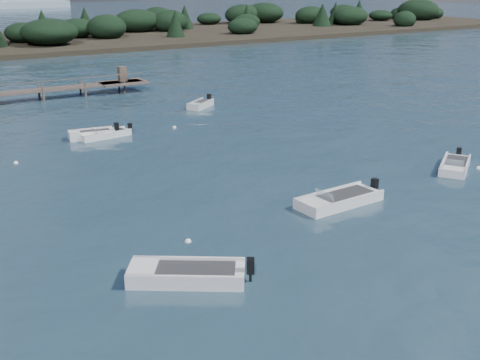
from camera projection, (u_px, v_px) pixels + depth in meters
ground at (55, 79)px, 72.41m from camera, size 400.00×400.00×0.00m
dinghy_mid_grey at (187, 277)px, 24.88m from camera, size 4.99×4.16×1.31m
tender_far_grey_b at (201, 106)px, 57.06m from camera, size 3.43×2.90×1.24m
dinghy_mid_white_a at (339, 201)px, 33.11m from camera, size 5.46×2.13×1.27m
dinghy_extra_a at (105, 136)px, 46.61m from camera, size 4.33×1.65×1.07m
dinghy_mid_white_b at (455, 167)px, 39.05m from camera, size 4.39×3.67×1.13m
tender_far_white at (92, 136)px, 46.43m from camera, size 3.90×1.90×1.31m
buoy_c at (188, 242)px, 28.52m from camera, size 0.32×0.32×0.32m
buoy_d at (479, 169)px, 39.23m from camera, size 0.32×0.32×0.32m
buoy_e at (174, 128)px, 49.62m from camera, size 0.32×0.32×0.32m
buoy_extra_b at (16, 163)px, 40.34m from camera, size 0.32×0.32×0.32m
far_headland at (126, 29)px, 116.37m from camera, size 190.00×40.00×5.80m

